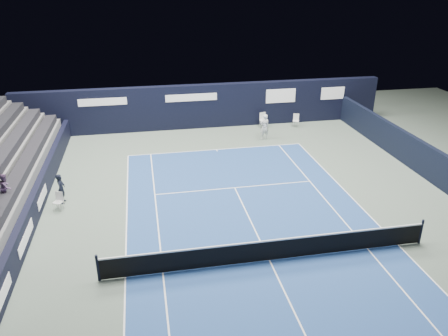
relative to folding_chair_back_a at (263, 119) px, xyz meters
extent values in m
plane|color=#505F54|center=(-4.10, -13.65, -0.61)|extent=(48.00, 48.00, 0.00)
cube|color=navy|center=(-4.10, -15.65, -0.60)|extent=(10.97, 23.77, 0.01)
cube|color=black|center=(6.40, -9.65, 0.29)|extent=(0.30, 22.00, 1.80)
cube|color=white|center=(0.03, -0.09, -0.11)|extent=(0.57, 0.56, 0.04)
cube|color=white|center=(-0.03, 0.11, 0.18)|extent=(0.46, 0.16, 0.56)
cylinder|color=white|center=(0.17, 0.14, -0.36)|extent=(0.03, 0.03, 0.49)
cylinder|color=white|center=(-0.22, 0.04, -0.36)|extent=(0.03, 0.03, 0.49)
cylinder|color=white|center=(0.27, -0.22, -0.36)|extent=(0.03, 0.03, 0.49)
cylinder|color=white|center=(-0.12, -0.33, -0.36)|extent=(0.03, 0.03, 0.49)
cube|color=silver|center=(2.33, -0.40, -0.17)|extent=(0.53, 0.52, 0.04)
cube|color=silver|center=(2.40, -0.23, 0.09)|extent=(0.40, 0.17, 0.49)
cylinder|color=silver|center=(2.56, -0.31, -0.39)|extent=(0.02, 0.02, 0.44)
cylinder|color=silver|center=(2.22, -0.18, -0.39)|extent=(0.02, 0.02, 0.44)
cylinder|color=silver|center=(2.44, -0.62, -0.39)|extent=(0.02, 0.02, 0.44)
cylinder|color=silver|center=(2.11, -0.50, -0.39)|extent=(0.02, 0.02, 0.44)
cube|color=silver|center=(-12.71, -9.96, -0.19)|extent=(0.51, 0.50, 0.04)
cube|color=silver|center=(-12.64, -9.80, 0.05)|extent=(0.37, 0.19, 0.47)
cylinder|color=silver|center=(-12.50, -9.89, -0.40)|extent=(0.02, 0.02, 0.41)
cylinder|color=silver|center=(-12.80, -9.74, -0.40)|extent=(0.02, 0.02, 0.41)
cylinder|color=silver|center=(-12.63, -10.17, -0.40)|extent=(0.02, 0.02, 0.41)
cylinder|color=silver|center=(-12.93, -10.03, -0.40)|extent=(0.02, 0.02, 0.41)
imported|color=black|center=(-12.62, -9.21, 0.14)|extent=(0.42, 0.58, 1.50)
cube|color=white|center=(-4.10, -3.77, -0.60)|extent=(10.97, 0.06, 0.00)
cube|color=white|center=(1.39, -15.65, -0.60)|extent=(0.06, 23.77, 0.00)
cube|color=white|center=(-9.58, -15.65, -0.60)|extent=(0.06, 23.77, 0.00)
cube|color=white|center=(0.02, -15.65, -0.60)|extent=(0.06, 23.77, 0.00)
cube|color=white|center=(-8.21, -15.65, -0.60)|extent=(0.06, 23.77, 0.00)
cube|color=white|center=(-4.10, -9.25, -0.60)|extent=(8.23, 0.06, 0.00)
cube|color=white|center=(-4.10, -15.65, -0.60)|extent=(0.06, 12.80, 0.00)
cube|color=white|center=(-4.10, -3.92, -0.60)|extent=(0.06, 0.30, 0.00)
cylinder|color=black|center=(2.30, -15.65, -0.06)|extent=(0.10, 0.10, 1.10)
cylinder|color=black|center=(-10.50, -15.65, -0.06)|extent=(0.10, 0.10, 1.10)
cube|color=black|center=(-4.10, -15.65, -0.15)|extent=(12.80, 0.03, 0.86)
cube|color=white|center=(-4.10, -15.65, 0.30)|extent=(12.80, 0.05, 0.06)
cube|color=black|center=(-4.10, 0.85, 0.94)|extent=(26.00, 0.60, 3.10)
cube|color=silver|center=(-11.10, 0.53, 1.69)|extent=(3.20, 0.02, 0.50)
cube|color=silver|center=(-5.10, 0.53, 1.69)|extent=(3.60, 0.02, 0.50)
cube|color=silver|center=(1.40, 0.53, 1.49)|extent=(2.20, 0.02, 1.00)
cube|color=silver|center=(5.40, 0.53, 1.49)|extent=(1.80, 0.02, 0.90)
cube|color=black|center=(-13.60, -9.65, -0.01)|extent=(0.30, 22.00, 1.20)
cube|color=silver|center=(-13.43, -16.65, -0.01)|extent=(0.02, 2.00, 0.45)
cube|color=silver|center=(-13.43, -13.15, -0.01)|extent=(0.02, 2.40, 0.45)
cube|color=silver|center=(-13.43, -9.65, -0.01)|extent=(0.02, 2.00, 0.45)
cube|color=#555558|center=(-14.20, -8.65, 0.22)|extent=(0.90, 16.00, 1.65)
cube|color=#555558|center=(-15.10, -8.65, 0.44)|extent=(0.90, 16.00, 2.10)
cube|color=black|center=(-14.20, -8.65, 1.24)|extent=(0.63, 15.20, 0.40)
cube|color=black|center=(-15.10, -8.65, 1.69)|extent=(0.63, 15.20, 0.40)
imported|color=#4A3355|center=(-14.20, -11.79, 1.63)|extent=(0.45, 0.58, 1.18)
imported|color=silver|center=(-0.60, -2.42, 0.26)|extent=(0.69, 0.51, 1.72)
cylinder|color=black|center=(-0.75, -2.72, 0.44)|extent=(0.03, 0.29, 0.13)
torus|color=black|center=(-0.75, -2.97, 0.54)|extent=(0.30, 0.13, 0.29)
camera|label=1|loc=(-8.48, -29.05, 9.57)|focal=35.00mm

